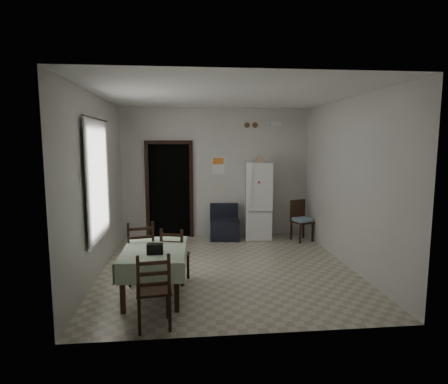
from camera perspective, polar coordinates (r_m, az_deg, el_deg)
name	(u,v)px	position (r m, az deg, el deg)	size (l,w,h in m)	color
ground	(227,268)	(6.56, 0.46, -11.48)	(4.50, 4.50, 0.00)	#B8AD97
ceiling	(227,95)	(6.24, 0.49, 14.56)	(4.20, 4.50, 0.02)	white
wall_back	(216,173)	(8.46, -1.22, 2.92)	(4.20, 0.02, 2.90)	beige
wall_front	(250,208)	(4.03, 4.03, -2.39)	(4.20, 0.02, 2.90)	beige
wall_left	(98,186)	(6.35, -18.70, 0.93)	(0.02, 4.50, 2.90)	beige
wall_right	(348,183)	(6.79, 18.37, 1.35)	(0.02, 4.50, 2.90)	beige
doorway	(170,190)	(8.69, -8.24, 0.38)	(1.06, 0.52, 2.22)	black
window_recess	(91,181)	(6.16, -19.60, 1.62)	(0.10, 1.20, 1.60)	silver
curtain	(98,181)	(6.14, -18.61, 1.64)	(0.02, 1.45, 1.85)	silver
curtain_rod	(96,119)	(6.12, -18.90, 10.53)	(0.02, 0.02, 1.60)	black
calendar	(218,165)	(8.44, -0.88, 4.07)	(0.28, 0.02, 0.40)	white
calendar_image	(218,161)	(8.43, -0.87, 4.74)	(0.24, 0.01, 0.14)	orange
light_switch	(223,188)	(8.50, -0.20, 0.57)	(0.08, 0.02, 0.12)	beige
vent_left	(247,125)	(8.51, 3.54, 10.14)	(0.12, 0.12, 0.03)	brown
vent_right	(255,125)	(8.54, 4.75, 10.12)	(0.12, 0.12, 0.03)	brown
emergency_light	(276,124)	(8.62, 7.91, 10.25)	(0.25, 0.07, 0.09)	white
fridge	(258,200)	(8.34, 5.21, -1.30)	(0.55, 0.55, 1.71)	white
tan_cone	(259,158)	(8.22, 5.39, 5.19)	(0.22, 0.22, 0.18)	tan
navy_seat	(225,222)	(8.32, 0.15, -4.60)	(0.63, 0.61, 0.77)	black
corner_chair	(302,221)	(8.32, 11.82, -4.34)	(0.38, 0.38, 0.89)	black
dining_table	(155,272)	(5.46, -10.48, -11.85)	(0.86, 1.30, 0.68)	#B3C9AC
black_bag	(155,249)	(5.09, -10.48, -8.52)	(0.21, 0.12, 0.14)	black
dining_chair_far_left	(140,251)	(5.95, -12.64, -8.76)	(0.42, 0.42, 0.97)	black
dining_chair_far_right	(175,254)	(5.87, -7.47, -9.41)	(0.37, 0.37, 0.87)	black
dining_chair_near_head	(153,289)	(4.55, -10.70, -14.30)	(0.39, 0.39, 0.92)	black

